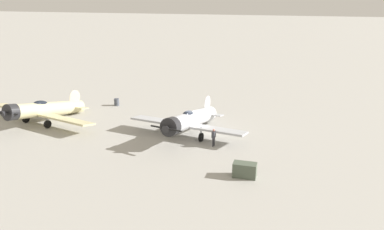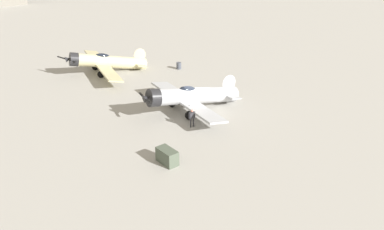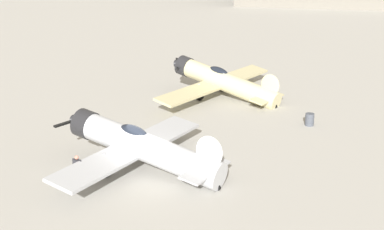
% 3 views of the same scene
% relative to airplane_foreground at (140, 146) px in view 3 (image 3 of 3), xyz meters
% --- Properties ---
extents(ground_plane, '(400.00, 400.00, 0.00)m').
position_rel_airplane_foreground_xyz_m(ground_plane, '(0.08, 0.50, -1.42)').
color(ground_plane, '#A8A59E').
extents(airplane_foreground, '(11.32, 9.96, 2.86)m').
position_rel_airplane_foreground_xyz_m(airplane_foreground, '(0.00, 0.00, 0.00)').
color(airplane_foreground, '#B7BABF').
rests_on(airplane_foreground, ground_plane).
extents(airplane_mid_apron, '(13.56, 9.90, 3.18)m').
position_rel_airplane_foreground_xyz_m(airplane_mid_apron, '(-15.29, -0.51, -0.08)').
color(airplane_mid_apron, beige).
rests_on(airplane_mid_apron, ground_plane).
extents(ground_crew_mechanic, '(0.30, 0.60, 1.58)m').
position_rel_airplane_foreground_xyz_m(ground_crew_mechanic, '(2.76, -2.13, -0.46)').
color(ground_crew_mechanic, '#2D2D33').
rests_on(ground_crew_mechanic, ground_plane).
extents(fuel_drum, '(0.63, 0.63, 0.83)m').
position_rel_airplane_foreground_xyz_m(fuel_drum, '(-10.99, 7.07, -1.01)').
color(fuel_drum, '#474C56').
rests_on(fuel_drum, ground_plane).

